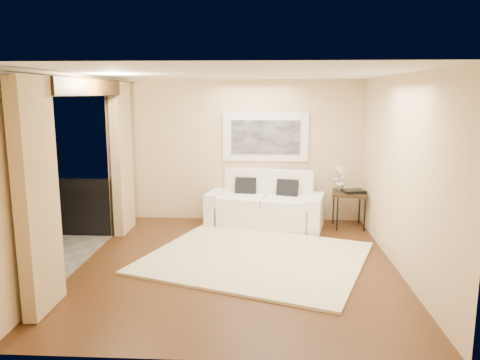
# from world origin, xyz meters

# --- Properties ---
(floor) EXTENTS (5.00, 5.00, 0.00)m
(floor) POSITION_xyz_m (0.00, 0.00, 0.00)
(floor) COLOR #4D2E16
(floor) RESTS_ON ground
(room_shell) EXTENTS (5.00, 6.40, 5.00)m
(room_shell) POSITION_xyz_m (-2.13, 0.00, 2.52)
(room_shell) COLOR white
(room_shell) RESTS_ON ground
(balcony) EXTENTS (1.81, 2.60, 1.17)m
(balcony) POSITION_xyz_m (-3.31, 0.00, 0.18)
(balcony) COLOR #605B56
(balcony) RESTS_ON ground
(curtains) EXTENTS (0.16, 4.80, 2.64)m
(curtains) POSITION_xyz_m (-2.11, 0.00, 1.34)
(curtains) COLOR tan
(curtains) RESTS_ON ground
(artwork) EXTENTS (1.62, 0.07, 0.92)m
(artwork) POSITION_xyz_m (0.39, 2.46, 1.62)
(artwork) COLOR white
(artwork) RESTS_ON room_shell
(rug) EXTENTS (3.79, 3.55, 0.04)m
(rug) POSITION_xyz_m (0.26, 0.24, 0.02)
(rug) COLOR beige
(rug) RESTS_ON floor
(sofa) EXTENTS (2.25, 1.32, 1.01)m
(sofa) POSITION_xyz_m (0.41, 2.09, 0.36)
(sofa) COLOR white
(sofa) RESTS_ON floor
(side_table) EXTENTS (0.70, 0.70, 0.66)m
(side_table) POSITION_xyz_m (1.93, 2.00, 0.60)
(side_table) COLOR black
(side_table) RESTS_ON floor
(tray) EXTENTS (0.43, 0.36, 0.05)m
(tray) POSITION_xyz_m (2.00, 1.99, 0.69)
(tray) COLOR black
(tray) RESTS_ON side_table
(orchid) EXTENTS (0.32, 0.31, 0.50)m
(orchid) POSITION_xyz_m (1.78, 2.17, 0.91)
(orchid) COLOR white
(orchid) RESTS_ON side_table
(bistro_table) EXTENTS (0.70, 0.70, 0.79)m
(bistro_table) POSITION_xyz_m (-3.00, -0.51, 0.71)
(bistro_table) COLOR black
(bistro_table) RESTS_ON balcony
(balcony_chair_far) EXTENTS (0.40, 0.41, 0.93)m
(balcony_chair_far) POSITION_xyz_m (-3.20, 0.49, 0.53)
(balcony_chair_far) COLOR black
(balcony_chair_far) RESTS_ON balcony
(ice_bucket) EXTENTS (0.18, 0.18, 0.20)m
(ice_bucket) POSITION_xyz_m (-3.17, -0.40, 0.89)
(ice_bucket) COLOR white
(ice_bucket) RESTS_ON bistro_table
(candle) EXTENTS (0.06, 0.06, 0.07)m
(candle) POSITION_xyz_m (-2.92, -0.34, 0.83)
(candle) COLOR red
(candle) RESTS_ON bistro_table
(vase) EXTENTS (0.04, 0.04, 0.18)m
(vase) POSITION_xyz_m (-3.07, -0.65, 0.88)
(vase) COLOR silver
(vase) RESTS_ON bistro_table
(glass_a) EXTENTS (0.06, 0.06, 0.12)m
(glass_a) POSITION_xyz_m (-2.92, -0.55, 0.85)
(glass_a) COLOR silver
(glass_a) RESTS_ON bistro_table
(glass_b) EXTENTS (0.06, 0.06, 0.12)m
(glass_b) POSITION_xyz_m (-2.83, -0.50, 0.85)
(glass_b) COLOR white
(glass_b) RESTS_ON bistro_table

